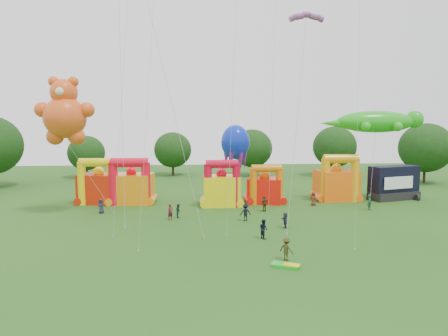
{
  "coord_description": "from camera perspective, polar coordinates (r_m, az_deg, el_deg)",
  "views": [
    {
      "loc": [
        -3.65,
        -25.35,
        10.55
      ],
      "look_at": [
        -0.52,
        18.0,
        5.81
      ],
      "focal_mm": 32.0,
      "sensor_mm": 36.0,
      "label": 1
    }
  ],
  "objects": [
    {
      "name": "stage_trailer",
      "position": [
        61.43,
        23.09,
        -2.0
      ],
      "size": [
        7.72,
        4.73,
        4.77
      ],
      "color": "black",
      "rests_on": "ground"
    },
    {
      "name": "diamond_kites",
      "position": [
        40.08,
        0.57,
        16.05
      ],
      "size": [
        23.77,
        16.64,
        41.17
      ],
      "color": "red",
      "rests_on": "ground"
    },
    {
      "name": "ground",
      "position": [
        27.7,
        3.91,
        -16.18
      ],
      "size": [
        160.0,
        160.0,
        0.0
      ],
      "primitive_type": "plane",
      "color": "#214D15",
      "rests_on": "ground"
    },
    {
      "name": "spectator_0",
      "position": [
        49.91,
        -17.16,
        -5.24
      ],
      "size": [
        0.99,
        0.82,
        1.75
      ],
      "primitive_type": "imported",
      "rotation": [
        0.0,
        0.0,
        -0.35
      ],
      "color": "#212538",
      "rests_on": "ground"
    },
    {
      "name": "spectator_7",
      "position": [
        52.78,
        20.09,
        -4.61
      ],
      "size": [
        0.75,
        0.85,
        1.95
      ],
      "primitive_type": "imported",
      "rotation": [
        0.0,
        0.0,
        1.06
      ],
      "color": "#193F2E",
      "rests_on": "ground"
    },
    {
      "name": "spectator_4",
      "position": [
        48.99,
        5.8,
        -5.09
      ],
      "size": [
        1.21,
        0.98,
        1.92
      ],
      "primitive_type": "imported",
      "rotation": [
        0.0,
        0.0,
        3.69
      ],
      "color": "#3D3318",
      "rests_on": "ground"
    },
    {
      "name": "octopus_kite",
      "position": [
        54.65,
        1.69,
        2.61
      ],
      "size": [
        3.94,
        7.16,
        10.62
      ],
      "color": "#0C28C2",
      "rests_on": "ground"
    },
    {
      "name": "bouncy_castle_2",
      "position": [
        51.88,
        -0.35,
        -2.88
      ],
      "size": [
        4.68,
        3.77,
        6.12
      ],
      "color": "yellow",
      "rests_on": "ground"
    },
    {
      "name": "spectator_6",
      "position": [
        53.52,
        12.65,
        -4.33
      ],
      "size": [
        1.03,
        1.0,
        1.78
      ],
      "primitive_type": "imported",
      "rotation": [
        0.0,
        0.0,
        5.58
      ],
      "color": "#61291B",
      "rests_on": "ground"
    },
    {
      "name": "bouncy_castle_3",
      "position": [
        54.04,
        5.87,
        -2.86
      ],
      "size": [
        5.21,
        4.58,
        5.33
      ],
      "color": "red",
      "rests_on": "ground"
    },
    {
      "name": "bouncy_castle_0",
      "position": [
        56.23,
        -17.45,
        -2.44
      ],
      "size": [
        5.5,
        4.73,
        6.19
      ],
      "color": "red",
      "rests_on": "ground"
    },
    {
      "name": "teddy_bear_kite",
      "position": [
        49.21,
        -21.51,
        6.51
      ],
      "size": [
        8.68,
        4.76,
        16.07
      ],
      "color": "#EA511A",
      "rests_on": "ground"
    },
    {
      "name": "spectator_3",
      "position": [
        44.08,
        3.08,
        -6.35
      ],
      "size": [
        1.34,
        0.9,
        1.92
      ],
      "primitive_type": "imported",
      "rotation": [
        0.0,
        0.0,
        3.3
      ],
      "color": "black",
      "rests_on": "ground"
    },
    {
      "name": "gecko_kite",
      "position": [
        57.93,
        20.74,
        3.96
      ],
      "size": [
        14.49,
        6.2,
        12.57
      ],
      "color": "green",
      "rests_on": "ground"
    },
    {
      "name": "spectator_1",
      "position": [
        44.87,
        -7.67,
        -6.26
      ],
      "size": [
        0.78,
        0.72,
        1.78
      ],
      "primitive_type": "imported",
      "rotation": [
        0.0,
        0.0,
        0.6
      ],
      "color": "#501722",
      "rests_on": "ground"
    },
    {
      "name": "parafoil_kites",
      "position": [
        41.42,
        -0.4,
        10.11
      ],
      "size": [
        25.53,
        12.28,
        29.99
      ],
      "color": "red",
      "rests_on": "ground"
    },
    {
      "name": "spectator_9",
      "position": [
        32.04,
        8.91,
        -11.35
      ],
      "size": [
        1.32,
        1.32,
        1.84
      ],
      "primitive_type": "imported",
      "rotation": [
        0.0,
        0.0,
        2.36
      ],
      "color": "#393517",
      "rests_on": "ground"
    },
    {
      "name": "spectator_2",
      "position": [
        45.87,
        -6.5,
        -6.09
      ],
      "size": [
        0.62,
        0.79,
        1.6
      ],
      "primitive_type": "imported",
      "rotation": [
        0.0,
        0.0,
        1.59
      ],
      "color": "#163828",
      "rests_on": "ground"
    },
    {
      "name": "tree_ring",
      "position": [
        26.44,
        1.27,
        -3.12
      ],
      "size": [
        124.43,
        126.54,
        12.07
      ],
      "color": "#352314",
      "rests_on": "ground"
    },
    {
      "name": "spectator_5",
      "position": [
        41.61,
        8.72,
        -7.4
      ],
      "size": [
        0.58,
        1.52,
        1.6
      ],
      "primitive_type": "imported",
      "rotation": [
        0.0,
        0.0,
        4.79
      ],
      "color": "#2A2741",
      "rests_on": "ground"
    },
    {
      "name": "spectator_8",
      "position": [
        37.63,
        5.68,
        -8.66
      ],
      "size": [
        0.98,
        1.08,
        1.81
      ],
      "primitive_type": "imported",
      "rotation": [
        0.0,
        0.0,
        1.98
      ],
      "color": "black",
      "rests_on": "ground"
    },
    {
      "name": "folded_kite_bundle",
      "position": [
        30.82,
        8.84,
        -13.6
      ],
      "size": [
        2.24,
        1.75,
        0.31
      ],
      "color": "green",
      "rests_on": "ground"
    },
    {
      "name": "bouncy_castle_4",
      "position": [
        57.96,
        15.81,
        -2.02
      ],
      "size": [
        5.75,
        4.82,
        6.54
      ],
      "color": "#FF5F0D",
      "rests_on": "ground"
    },
    {
      "name": "bouncy_castle_1",
      "position": [
        54.92,
        -13.1,
        -2.51
      ],
      "size": [
        5.9,
        4.96,
        6.25
      ],
      "color": "orange",
      "rests_on": "ground"
    }
  ]
}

